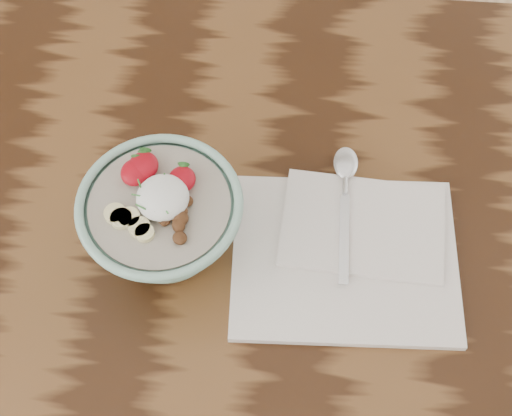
% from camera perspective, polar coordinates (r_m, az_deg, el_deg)
% --- Properties ---
extents(table, '(1.60, 0.90, 0.75)m').
position_cam_1_polar(table, '(0.96, -8.96, -5.71)').
color(table, black).
rests_on(table, ground).
extents(breakfast_bowl, '(0.19, 0.19, 0.13)m').
position_cam_1_polar(breakfast_bowl, '(0.82, -7.46, -0.93)').
color(breakfast_bowl, '#8EBFAD').
rests_on(breakfast_bowl, table).
extents(napkin, '(0.28, 0.23, 0.02)m').
position_cam_1_polar(napkin, '(0.87, 7.41, -3.44)').
color(napkin, white).
rests_on(napkin, table).
extents(spoon, '(0.03, 0.19, 0.01)m').
position_cam_1_polar(spoon, '(0.90, 7.16, 2.17)').
color(spoon, silver).
rests_on(spoon, napkin).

